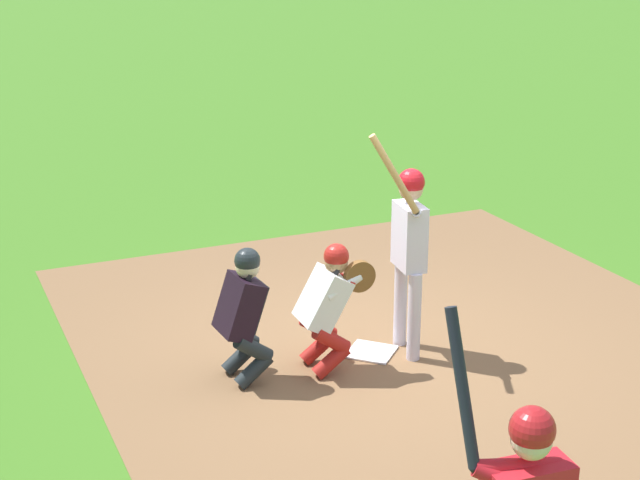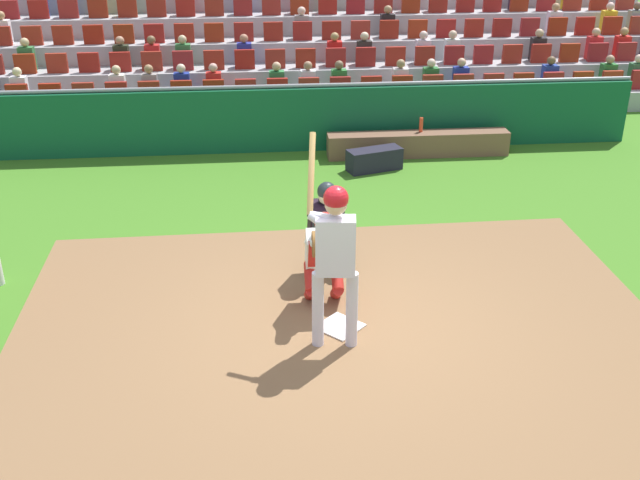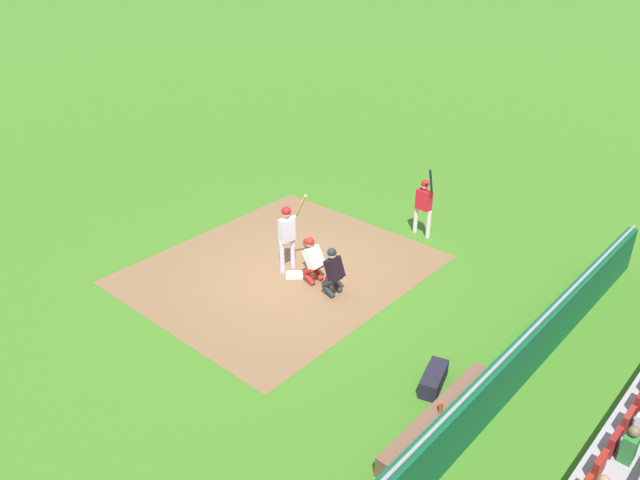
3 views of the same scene
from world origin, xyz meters
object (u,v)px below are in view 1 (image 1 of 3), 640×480
Objects in this scene: batter_at_plate at (409,240)px; catcher_crouching at (329,300)px; home_plate_marker at (371,352)px; home_plate_umpire at (244,309)px.

catcher_crouching is (0.03, -0.85, -0.47)m from batter_at_plate.
home_plate_umpire reaches higher than home_plate_marker.
catcher_crouching is at bearing -87.83° from batter_at_plate.
home_plate_marker is 0.19× the size of batter_at_plate.
home_plate_marker is 0.88m from catcher_crouching.
home_plate_umpire is (0.03, -1.32, 0.69)m from home_plate_marker.
home_plate_marker is 1.21m from batter_at_plate.
home_plate_marker is at bearing 105.18° from catcher_crouching.
home_plate_marker is at bearing -108.38° from batter_at_plate.
catcher_crouching is at bearing -74.82° from home_plate_marker.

